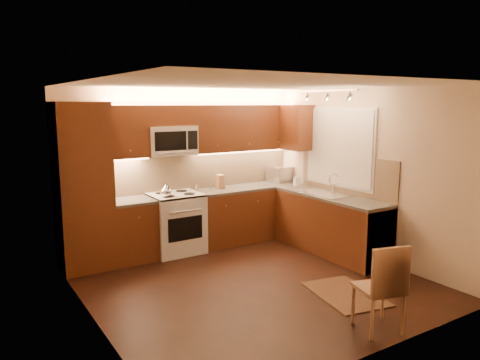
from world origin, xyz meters
TOP-DOWN VIEW (x-y plane):
  - floor at (0.00, 0.00)m, footprint 4.00×4.00m
  - ceiling at (0.00, 0.00)m, footprint 4.00×4.00m
  - wall_back at (0.00, 2.00)m, footprint 4.00×0.01m
  - wall_front at (0.00, -2.00)m, footprint 4.00×0.01m
  - wall_left at (-2.00, 0.00)m, footprint 0.01×4.00m
  - wall_right at (2.00, 0.00)m, footprint 0.01×4.00m
  - pantry at (-1.65, 1.70)m, footprint 0.70×0.60m
  - base_cab_back_left at (-0.99, 1.70)m, footprint 0.62×0.60m
  - counter_back_left at (-0.99, 1.70)m, footprint 0.62×0.60m
  - base_cab_back_right at (1.04, 1.70)m, footprint 1.92×0.60m
  - counter_back_right at (1.04, 1.70)m, footprint 1.92×0.60m
  - base_cab_right at (1.70, 0.40)m, footprint 0.60×2.00m
  - counter_right at (1.70, 0.40)m, footprint 0.60×2.00m
  - dishwasher at (1.70, -0.30)m, footprint 0.58×0.60m
  - backsplash_back at (0.35, 1.99)m, footprint 3.30×0.02m
  - backsplash_right at (1.99, 0.40)m, footprint 0.02×2.00m
  - upper_cab_back_left at (-0.99, 1.82)m, footprint 0.62×0.35m
  - upper_cab_back_right at (1.04, 1.82)m, footprint 1.92×0.35m
  - upper_cab_bridge at (-0.30, 1.82)m, footprint 0.76×0.35m
  - upper_cab_right_corner at (1.82, 1.40)m, footprint 0.35×0.50m
  - stove at (-0.30, 1.68)m, footprint 0.76×0.65m
  - microwave at (-0.30, 1.81)m, footprint 0.76×0.38m
  - window_frame at (1.99, 0.55)m, footprint 0.03×1.44m
  - window_blinds at (1.97, 0.55)m, footprint 0.02×1.36m
  - sink at (1.70, 0.55)m, footprint 0.52×0.86m
  - faucet at (1.88, 0.55)m, footprint 0.20×0.04m
  - track_light_bar at (1.55, 0.40)m, footprint 0.04×1.20m
  - kettle at (-0.52, 1.52)m, footprint 0.22×0.22m
  - toaster_oven at (1.82, 1.82)m, footprint 0.50×0.41m
  - knife_block at (0.56, 1.79)m, footprint 0.13×0.18m
  - spice_jar_a at (0.42, 1.86)m, footprint 0.05×0.05m
  - spice_jar_b at (0.14, 1.85)m, footprint 0.06×0.06m
  - spice_jar_c at (0.14, 1.82)m, footprint 0.06×0.06m
  - spice_jar_d at (0.65, 1.86)m, footprint 0.05×0.05m
  - soap_bottle at (1.80, 1.34)m, footprint 0.11×0.11m
  - rug at (0.73, -0.90)m, footprint 0.85×1.11m
  - dining_chair at (0.37, -1.70)m, footprint 0.51×0.51m

SIDE VIEW (x-z plane):
  - floor at x=0.00m, z-range -0.01..0.01m
  - rug at x=0.73m, z-range 0.00..0.01m
  - base_cab_back_left at x=-0.99m, z-range 0.00..0.86m
  - base_cab_back_right at x=1.04m, z-range 0.00..0.86m
  - base_cab_right at x=1.70m, z-range 0.00..0.86m
  - dishwasher at x=1.70m, z-range 0.01..0.85m
  - stove at x=-0.30m, z-range 0.00..0.92m
  - dining_chair at x=0.37m, z-range 0.00..0.93m
  - counter_back_left at x=-0.99m, z-range 0.86..0.90m
  - counter_back_right at x=1.04m, z-range 0.86..0.90m
  - counter_right at x=1.70m, z-range 0.86..0.90m
  - spice_jar_d at x=0.65m, z-range 0.90..0.99m
  - spice_jar_b at x=0.14m, z-range 0.90..1.00m
  - spice_jar_a at x=0.42m, z-range 0.90..1.00m
  - spice_jar_c at x=0.14m, z-range 0.90..1.00m
  - sink at x=1.70m, z-range 0.90..1.05m
  - soap_bottle at x=1.80m, z-range 0.90..1.12m
  - knife_block at x=0.56m, z-range 0.90..1.13m
  - kettle at x=-0.52m, z-range 0.92..1.12m
  - toaster_oven at x=1.82m, z-range 0.90..1.17m
  - faucet at x=1.88m, z-range 0.90..1.20m
  - pantry at x=-1.65m, z-range 0.00..2.30m
  - backsplash_back at x=0.35m, z-range 0.90..1.50m
  - backsplash_right at x=1.99m, z-range 0.90..1.50m
  - wall_back at x=0.00m, z-range 0.00..2.50m
  - wall_front at x=0.00m, z-range 0.00..2.50m
  - wall_left at x=-2.00m, z-range 0.00..2.50m
  - wall_right at x=2.00m, z-range 0.00..2.50m
  - window_frame at x=1.99m, z-range 0.98..2.22m
  - window_blinds at x=1.97m, z-range 1.02..2.18m
  - microwave at x=-0.30m, z-range 1.50..1.94m
  - upper_cab_back_left at x=-0.99m, z-range 1.50..2.25m
  - upper_cab_back_right at x=1.04m, z-range 1.50..2.25m
  - upper_cab_right_corner at x=1.82m, z-range 1.50..2.25m
  - upper_cab_bridge at x=-0.30m, z-range 1.94..2.25m
  - track_light_bar at x=1.55m, z-range 2.44..2.48m
  - ceiling at x=0.00m, z-range 2.50..2.50m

